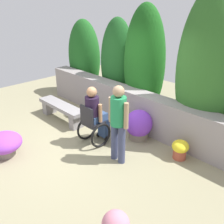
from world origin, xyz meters
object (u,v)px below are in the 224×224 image
flower_pot_purple_near (4,144)px  flower_pot_small_foreground (139,125)px  person_in_wheelchair (94,117)px  flower_pot_terracotta_by_wall (180,149)px  stone_bench (62,109)px  person_standing_companion (118,120)px

flower_pot_purple_near → flower_pot_small_foreground: flower_pot_small_foreground is taller
person_in_wheelchair → flower_pot_terracotta_by_wall: person_in_wheelchair is taller
stone_bench → person_in_wheelchair: (1.49, -0.12, 0.32)m
person_in_wheelchair → flower_pot_terracotta_by_wall: 1.91m
stone_bench → person_standing_companion: bearing=-8.9°
flower_pot_purple_near → flower_pot_small_foreground: bearing=60.4°
stone_bench → person_standing_companion: size_ratio=1.02×
stone_bench → person_in_wheelchair: bearing=-7.4°
stone_bench → flower_pot_terracotta_by_wall: stone_bench is taller
person_in_wheelchair → flower_pot_purple_near: person_in_wheelchair is taller
stone_bench → flower_pot_small_foreground: bearing=16.6°
person_standing_companion → flower_pot_purple_near: size_ratio=2.20×
flower_pot_terracotta_by_wall → flower_pot_small_foreground: (-1.13, 0.02, 0.11)m
flower_pot_purple_near → flower_pot_terracotta_by_wall: flower_pot_purple_near is taller
flower_pot_small_foreground → person_in_wheelchair: bearing=-123.4°
stone_bench → flower_pot_purple_near: size_ratio=2.25×
flower_pot_terracotta_by_wall → flower_pot_purple_near: bearing=-135.6°
person_standing_companion → flower_pot_small_foreground: (-0.30, 0.97, -0.58)m
flower_pot_small_foreground → stone_bench: bearing=-160.5°
person_standing_companion → flower_pot_small_foreground: bearing=90.7°
person_standing_companion → flower_pot_small_foreground: 1.17m
stone_bench → flower_pot_small_foreground: 2.17m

